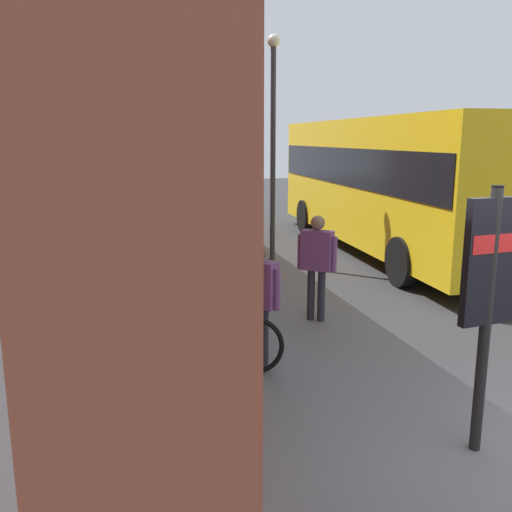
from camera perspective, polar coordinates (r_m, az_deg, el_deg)
ground at (r=10.85m, az=12.63°, el=-3.81°), size 60.00×60.00×0.00m
sidewalk_pavement at (r=11.80m, az=-3.87°, el=-1.95°), size 24.00×3.50×0.12m
station_facade at (r=12.27m, az=-14.80°, el=14.97°), size 22.00×0.65×7.24m
bicycle_leaning_wall at (r=6.74m, az=-4.64°, el=-8.83°), size 0.66×1.71×0.97m
bicycle_beside_lamp at (r=7.76m, az=-5.60°, el=-6.02°), size 0.66×1.71×0.97m
bicycle_mid_rack at (r=8.59m, az=-7.17°, el=-4.27°), size 0.64×1.72×0.97m
transit_info_sign at (r=5.17m, az=22.78°, el=-2.20°), size 0.15×0.56×2.40m
city_bus at (r=14.69m, az=13.42°, el=7.85°), size 10.62×3.07×3.35m
pedestrian_by_facade at (r=8.52m, az=6.26°, el=-0.12°), size 0.48×0.51×1.64m
pedestrian_near_bus at (r=12.06m, az=-4.65°, el=3.13°), size 0.58×0.25×1.52m
pedestrian_crossing_street at (r=6.78m, az=0.26°, el=-3.72°), size 0.46×0.48×1.55m
street_lamp at (r=12.68m, az=1.75°, el=12.80°), size 0.28×0.28×4.97m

